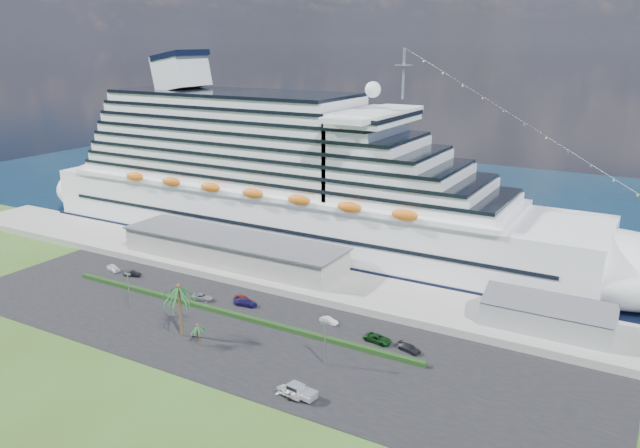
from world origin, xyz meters
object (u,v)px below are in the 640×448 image
Objects in this scene: cruise_ship at (294,187)px; pickup_truck at (299,391)px; boat_trailer at (290,392)px; parked_car_3 at (245,302)px.

pickup_truck is (43.10, -67.31, -15.43)m from cruise_ship.
cruise_ship is 32.33× the size of boat_trailer.
parked_car_3 is (13.92, -42.22, -15.81)m from cruise_ship.
pickup_truck is at bearing -137.67° from parked_car_3.
cruise_ship is 81.40m from pickup_truck.
cruise_ship is at bearing 121.63° from boat_trailer.
cruise_ship is at bearing 11.28° from parked_car_3.
parked_car_3 is 38.21m from boat_trailer.
cruise_ship is 30.92× the size of pickup_truck.
cruise_ship reaches higher than parked_car_3.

